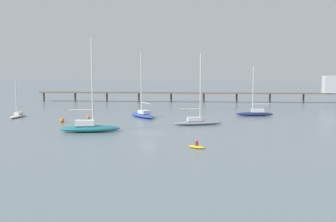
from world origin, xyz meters
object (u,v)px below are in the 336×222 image
Objects in this scene: mooring_buoy_mid at (62,120)px; mooring_buoy_outer at (88,117)px; sailboat_cream at (18,115)px; sailboat_teal at (89,127)px; sailboat_navy at (255,113)px; sailboat_blue at (143,114)px; pier at (246,90)px; dinghy_yellow at (197,147)px; sailboat_gray at (197,121)px.

mooring_buoy_mid is 1.20× the size of mooring_buoy_outer.
sailboat_teal is (21.16, -15.86, 0.34)m from sailboat_cream.
sailboat_navy is 14.27× the size of mooring_buoy_outer.
mooring_buoy_mid reaches higher than mooring_buoy_outer.
sailboat_teal reaches higher than sailboat_blue.
pier is 31.73× the size of dinghy_yellow.
sailboat_blue is 1.63× the size of sailboat_cream.
sailboat_navy is 50.12m from sailboat_cream.
mooring_buoy_outer is (-5.50, 15.21, -0.51)m from sailboat_teal.
sailboat_cream is at bearing -168.48° from sailboat_navy.
dinghy_yellow reaches higher than mooring_buoy_outer.
mooring_buoy_mid is at bearing 143.33° from dinghy_yellow.
mooring_buoy_outer is (-33.45, -10.66, -0.33)m from sailboat_navy.
mooring_buoy_outer is at bearing 168.83° from sailboat_gray.
sailboat_gray is (12.22, -9.10, 0.01)m from sailboat_blue.
mooring_buoy_mid is at bearing -127.35° from pier.
sailboat_cream is 15.68m from mooring_buoy_outer.
sailboat_cream reaches higher than dinghy_yellow.
sailboat_cream is 0.53× the size of sailboat_teal.
sailboat_blue is at bearing 76.72° from sailboat_teal.
sailboat_navy is at bearing -87.75° from pier.
sailboat_blue reaches higher than sailboat_gray.
pier is at bearing 40.33° from sailboat_cream.
sailboat_teal reaches higher than mooring_buoy_outer.
sailboat_navy reaches higher than pier.
sailboat_blue is at bearing -165.56° from sailboat_navy.
sailboat_cream is 3.05× the size of dinghy_yellow.
mooring_buoy_outer is at bearing -155.37° from sailboat_blue.
sailboat_gray is 22.84m from mooring_buoy_outer.
sailboat_cream is at bearing 146.32° from dinghy_yellow.
pier is 67.83m from dinghy_yellow.
dinghy_yellow is at bearing -33.68° from sailboat_cream.
sailboat_gray is 25.81m from mooring_buoy_mid.
sailboat_teal is at bearing 150.20° from dinghy_yellow.
sailboat_cream is (-47.91, -40.67, -3.19)m from pier.
sailboat_cream is at bearing 172.41° from sailboat_gray.
sailboat_teal is 20.91× the size of mooring_buoy_outer.
sailboat_teal is 5.70× the size of dinghy_yellow.
sailboat_gray is (-11.04, -15.09, 0.05)m from sailboat_navy.
sailboat_cream is 13.68m from mooring_buoy_mid.
sailboat_blue is (-23.26, -5.99, 0.04)m from sailboat_navy.
mooring_buoy_outer is at bearing 109.87° from sailboat_teal.
dinghy_yellow is at bearing -36.67° from mooring_buoy_mid.
mooring_buoy_mid is at bearing -177.90° from sailboat_gray.
sailboat_teal is (-26.75, -56.53, -2.85)m from pier.
mooring_buoy_outer is at bearing -2.38° from sailboat_cream.
sailboat_gray is at bearing 94.92° from dinghy_yellow.
sailboat_blue is 26.16m from sailboat_cream.
sailboat_teal reaches higher than sailboat_gray.
sailboat_teal is at bearing -47.94° from mooring_buoy_mid.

